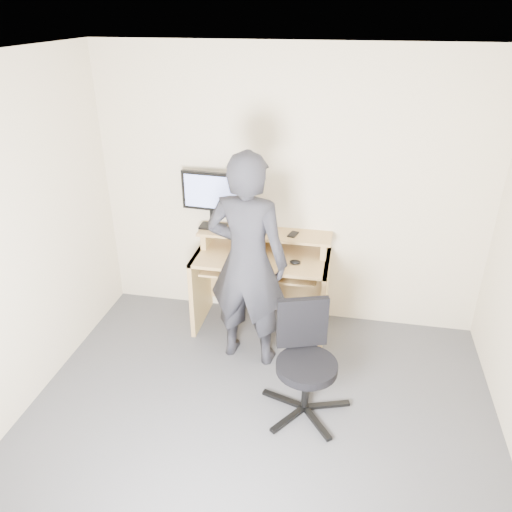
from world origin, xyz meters
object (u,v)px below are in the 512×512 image
(desk, at_px, (263,272))
(person, at_px, (247,262))
(monitor, at_px, (212,195))
(office_chair, at_px, (305,356))

(desk, distance_m, person, 0.64)
(monitor, distance_m, person, 0.83)
(desk, bearing_deg, person, -93.63)
(desk, height_order, person, person)
(desk, distance_m, monitor, 0.84)
(desk, relative_size, office_chair, 1.41)
(person, bearing_deg, desk, -86.47)
(monitor, relative_size, person, 0.30)
(office_chair, bearing_deg, desk, 97.19)
(monitor, xyz_separation_m, office_chair, (0.99, -1.14, -0.76))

